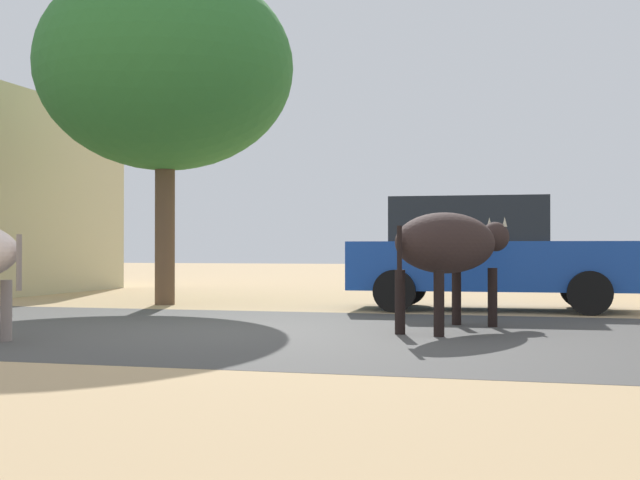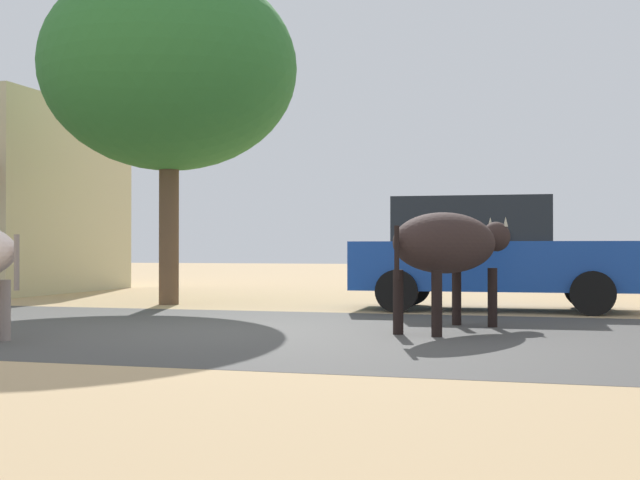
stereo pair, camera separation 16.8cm
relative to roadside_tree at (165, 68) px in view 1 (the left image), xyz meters
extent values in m
plane|color=tan|center=(2.51, -3.86, -3.79)|extent=(80.00, 80.00, 0.00)
cube|color=#464442|center=(2.51, -3.86, -3.79)|extent=(72.00, 5.73, 0.00)
cylinder|color=brown|center=(0.00, 0.00, -2.56)|extent=(0.32, 0.32, 2.46)
ellipsoid|color=#2E6F2E|center=(0.00, 0.00, 0.01)|extent=(4.11, 4.11, 3.29)
cube|color=#1845A2|center=(5.12, 0.17, -3.14)|extent=(4.13, 1.82, 0.70)
cube|color=#1E2328|center=(4.82, 0.16, -2.47)|extent=(2.30, 1.61, 0.64)
cylinder|color=black|center=(6.40, 1.05, -3.49)|extent=(0.61, 0.21, 0.60)
cylinder|color=black|center=(6.48, -0.58, -3.49)|extent=(0.61, 0.21, 0.60)
cylinder|color=black|center=(3.77, 0.93, -3.49)|extent=(0.61, 0.21, 0.60)
cylinder|color=black|center=(3.85, -0.71, -3.49)|extent=(0.61, 0.21, 0.60)
cylinder|color=gray|center=(0.88, -5.42, -3.49)|extent=(0.11, 0.11, 0.59)
cylinder|color=gray|center=(1.23, -5.74, -3.02)|extent=(0.05, 0.05, 0.52)
ellipsoid|color=#312320|center=(4.88, -3.20, -2.83)|extent=(1.31, 2.17, 0.67)
ellipsoid|color=#312320|center=(5.32, -2.00, -2.75)|extent=(0.45, 0.62, 0.36)
cone|color=beige|center=(5.24, -1.92, -2.57)|extent=(0.06, 0.06, 0.12)
cone|color=beige|center=(5.43, -1.98, -2.57)|extent=(0.06, 0.06, 0.12)
cylinder|color=black|center=(4.90, -2.50, -3.45)|extent=(0.11, 0.11, 0.68)
cylinder|color=black|center=(5.33, -2.65, -3.45)|extent=(0.11, 0.11, 0.68)
cylinder|color=black|center=(4.44, -3.76, -3.45)|extent=(0.11, 0.11, 0.68)
cylinder|color=black|center=(4.87, -3.91, -3.45)|extent=(0.11, 0.11, 0.68)
cylinder|color=black|center=(4.52, -4.22, -2.93)|extent=(0.05, 0.05, 0.53)
camera|label=1|loc=(5.96, -12.70, -2.89)|focal=48.46mm
camera|label=2|loc=(6.12, -12.66, -2.89)|focal=48.46mm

